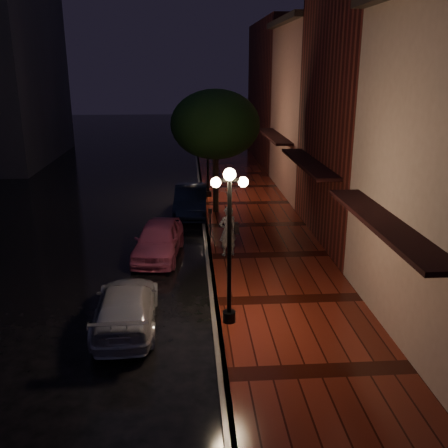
% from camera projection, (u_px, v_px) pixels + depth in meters
% --- Properties ---
extents(ground, '(120.00, 120.00, 0.00)m').
position_uv_depth(ground, '(209.00, 260.00, 18.61)').
color(ground, black).
rests_on(ground, ground).
extents(sidewalk, '(4.50, 60.00, 0.15)m').
position_uv_depth(sidewalk, '(269.00, 257.00, 18.74)').
color(sidewalk, '#45140C').
rests_on(sidewalk, ground).
extents(curb, '(0.25, 60.00, 0.15)m').
position_uv_depth(curb, '(209.00, 258.00, 18.59)').
color(curb, '#595451').
rests_on(curb, ground).
extents(storefront_mid, '(5.00, 8.00, 11.00)m').
position_uv_depth(storefront_mid, '(385.00, 104.00, 19.33)').
color(storefront_mid, '#511914').
rests_on(storefront_mid, ground).
extents(storefront_far, '(5.00, 8.00, 9.00)m').
position_uv_depth(storefront_far, '(328.00, 113.00, 27.24)').
color(storefront_far, '#8C5951').
rests_on(storefront_far, ground).
extents(storefront_extra, '(5.00, 12.00, 10.00)m').
position_uv_depth(storefront_extra, '(292.00, 94.00, 36.60)').
color(storefront_extra, '#511914').
rests_on(storefront_extra, ground).
extents(streetlamp_near, '(0.96, 0.36, 4.31)m').
position_uv_depth(streetlamp_near, '(229.00, 238.00, 13.10)').
color(streetlamp_near, black).
rests_on(streetlamp_near, sidewalk).
extents(streetlamp_far, '(0.96, 0.36, 4.31)m').
position_uv_depth(streetlamp_far, '(208.00, 152.00, 26.41)').
color(streetlamp_far, black).
rests_on(streetlamp_far, sidewalk).
extents(street_tree, '(4.16, 4.16, 5.80)m').
position_uv_depth(street_tree, '(216.00, 127.00, 23.07)').
color(street_tree, black).
rests_on(street_tree, sidewalk).
extents(pink_car, '(2.05, 4.16, 1.36)m').
position_uv_depth(pink_car, '(159.00, 240.00, 18.76)').
color(pink_car, '#C35078').
rests_on(pink_car, ground).
extents(navy_car, '(1.70, 4.40, 1.43)m').
position_uv_depth(navy_car, '(191.00, 200.00, 24.12)').
color(navy_car, black).
rests_on(navy_car, ground).
extents(silver_car, '(1.82, 4.20, 1.20)m').
position_uv_depth(silver_car, '(126.00, 306.00, 13.71)').
color(silver_car, '#B1B0B8').
rests_on(silver_car, ground).
extents(woman_with_umbrella, '(1.09, 1.11, 2.63)m').
position_uv_depth(woman_with_umbrella, '(228.00, 210.00, 18.19)').
color(woman_with_umbrella, silver).
rests_on(woman_with_umbrella, sidewalk).
extents(parking_meter, '(0.14, 0.13, 1.27)m').
position_uv_depth(parking_meter, '(210.00, 220.00, 20.31)').
color(parking_meter, black).
rests_on(parking_meter, sidewalk).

